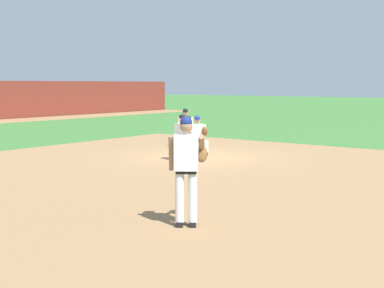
{
  "coord_description": "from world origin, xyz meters",
  "views": [
    {
      "loc": [
        -13.98,
        -10.37,
        2.39
      ],
      "look_at": [
        -4.95,
        -3.49,
        1.11
      ],
      "focal_mm": 50.0,
      "sensor_mm": 36.0,
      "label": 1
    }
  ],
  "objects_px": {
    "umpire": "(185,126)",
    "baserunner": "(182,136)",
    "first_base_bag": "(199,156)",
    "pitcher": "(187,164)",
    "first_baseman": "(198,133)",
    "baseball": "(188,169)"
  },
  "relations": [
    {
      "from": "first_base_bag",
      "to": "baseball",
      "type": "height_order",
      "value": "first_base_bag"
    },
    {
      "from": "pitcher",
      "to": "baserunner",
      "type": "xyz_separation_m",
      "value": [
        5.93,
        4.81,
        -0.27
      ]
    },
    {
      "from": "first_baseman",
      "to": "umpire",
      "type": "xyz_separation_m",
      "value": [
        1.59,
        1.78,
        0.06
      ]
    },
    {
      "from": "baseball",
      "to": "first_base_bag",
      "type": "bearing_deg",
      "value": 30.07
    },
    {
      "from": "pitcher",
      "to": "baseball",
      "type": "bearing_deg",
      "value": 37.65
    },
    {
      "from": "first_baseman",
      "to": "first_base_bag",
      "type": "bearing_deg",
      "value": -139.57
    },
    {
      "from": "baseball",
      "to": "first_baseman",
      "type": "height_order",
      "value": "first_baseman"
    },
    {
      "from": "first_baseman",
      "to": "baserunner",
      "type": "xyz_separation_m",
      "value": [
        -1.49,
        -0.5,
        0.06
      ]
    },
    {
      "from": "pitcher",
      "to": "umpire",
      "type": "bearing_deg",
      "value": 38.18
    },
    {
      "from": "baseball",
      "to": "pitcher",
      "type": "xyz_separation_m",
      "value": [
        -4.69,
        -3.62,
        1.02
      ]
    },
    {
      "from": "first_baseman",
      "to": "umpire",
      "type": "relative_size",
      "value": 0.92
    },
    {
      "from": "first_base_bag",
      "to": "first_baseman",
      "type": "xyz_separation_m",
      "value": [
        0.39,
        0.33,
        0.69
      ]
    },
    {
      "from": "pitcher",
      "to": "first_baseman",
      "type": "bearing_deg",
      "value": 35.57
    },
    {
      "from": "umpire",
      "to": "baserunner",
      "type": "bearing_deg",
      "value": -143.53
    },
    {
      "from": "baseball",
      "to": "baserunner",
      "type": "xyz_separation_m",
      "value": [
        1.24,
        1.19,
        0.76
      ]
    },
    {
      "from": "pitcher",
      "to": "first_baseman",
      "type": "height_order",
      "value": "pitcher"
    },
    {
      "from": "first_base_bag",
      "to": "umpire",
      "type": "xyz_separation_m",
      "value": [
        1.99,
        2.11,
        0.75
      ]
    },
    {
      "from": "first_base_bag",
      "to": "pitcher",
      "type": "distance_m",
      "value": 8.66
    },
    {
      "from": "baseball",
      "to": "umpire",
      "type": "xyz_separation_m",
      "value": [
        4.32,
        3.46,
        0.76
      ]
    },
    {
      "from": "pitcher",
      "to": "first_baseman",
      "type": "distance_m",
      "value": 9.12
    },
    {
      "from": "baseball",
      "to": "baserunner",
      "type": "relative_size",
      "value": 0.05
    },
    {
      "from": "baserunner",
      "to": "umpire",
      "type": "bearing_deg",
      "value": 36.47
    }
  ]
}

